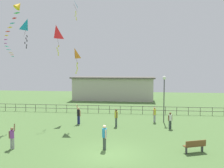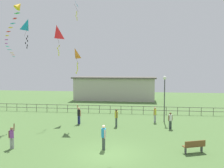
{
  "view_description": "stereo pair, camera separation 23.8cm",
  "coord_description": "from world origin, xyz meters",
  "views": [
    {
      "loc": [
        2.09,
        -15.73,
        5.71
      ],
      "look_at": [
        -0.46,
        5.95,
        4.18
      ],
      "focal_mm": 39.46,
      "sensor_mm": 36.0,
      "label": 1
    },
    {
      "loc": [
        2.33,
        -15.7,
        5.71
      ],
      "look_at": [
        -0.46,
        5.95,
        4.18
      ],
      "focal_mm": 39.46,
      "sensor_mm": 36.0,
      "label": 2
    }
  ],
  "objects": [
    {
      "name": "lamppost",
      "position": [
        4.47,
        9.75,
        3.43
      ],
      "size": [
        0.36,
        0.36,
        4.77
      ],
      "color": "#38383D",
      "rests_on": "ground_plane"
    },
    {
      "name": "kite_2",
      "position": [
        -4.17,
        7.11,
        6.89
      ],
      "size": [
        0.97,
        1.14,
        2.43
      ],
      "color": "orange"
    },
    {
      "name": "ground_plane",
      "position": [
        0.0,
        0.0,
        0.0
      ],
      "size": [
        80.0,
        80.0,
        0.0
      ],
      "primitive_type": "plane",
      "color": "#4C7038"
    },
    {
      "name": "person_1",
      "position": [
        -0.36,
        0.68,
        0.99
      ],
      "size": [
        0.32,
        0.46,
        1.72
      ],
      "color": "#3F4C47",
      "rests_on": "ground_plane"
    },
    {
      "name": "pavilion_building",
      "position": [
        -2.62,
        26.0,
        2.01
      ],
      "size": [
        14.06,
        4.37,
        3.97
      ],
      "color": "#B7B2A3",
      "rests_on": "ground_plane"
    },
    {
      "name": "kite_3",
      "position": [
        -8.88,
        7.36,
        9.63
      ],
      "size": [
        1.0,
        0.96,
        2.79
      ],
      "color": "#198CD1"
    },
    {
      "name": "person_3",
      "position": [
        3.52,
        9.5,
        0.91
      ],
      "size": [
        0.3,
        0.42,
        1.59
      ],
      "color": "#99999E",
      "rests_on": "ground_plane"
    },
    {
      "name": "person_2",
      "position": [
        -6.76,
        0.1,
        0.89
      ],
      "size": [
        0.48,
        0.28,
        1.78
      ],
      "color": "#99999E",
      "rests_on": "ground_plane"
    },
    {
      "name": "person_0",
      "position": [
        -0.22,
        7.32,
        0.98
      ],
      "size": [
        0.31,
        0.49,
        1.7
      ],
      "color": "#3F4C47",
      "rests_on": "ground_plane"
    },
    {
      "name": "kite_1",
      "position": [
        -6.67,
        9.16,
        9.15
      ],
      "size": [
        0.98,
        1.02,
        3.14
      ],
      "color": "red"
    },
    {
      "name": "person_4",
      "position": [
        -4.03,
        7.89,
        0.98
      ],
      "size": [
        0.49,
        0.42,
        1.95
      ],
      "color": "navy",
      "rests_on": "ground_plane"
    },
    {
      "name": "park_bench",
      "position": [
        5.7,
        0.83,
        0.46
      ],
      "size": [
        1.55,
        0.93,
        0.85
      ],
      "color": "brown",
      "rests_on": "ground_plane"
    },
    {
      "name": "waterfront_railing",
      "position": [
        -0.35,
        14.0,
        0.62
      ],
      "size": [
        36.06,
        0.06,
        0.95
      ],
      "color": "#4C4742",
      "rests_on": "ground_plane"
    },
    {
      "name": "streamer_kite",
      "position": [
        -8.68,
        4.8,
        10.25
      ],
      "size": [
        4.91,
        7.29,
        4.36
      ],
      "color": "yellow"
    },
    {
      "name": "kite_6",
      "position": [
        -5.85,
        13.04,
        13.02
      ],
      "size": [
        0.81,
        0.83,
        2.43
      ],
      "color": "#198CD1"
    },
    {
      "name": "person_5",
      "position": [
        4.8,
        7.03,
        0.89
      ],
      "size": [
        0.41,
        0.29,
        1.54
      ],
      "color": "#3F4C47",
      "rests_on": "ground_plane"
    }
  ]
}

